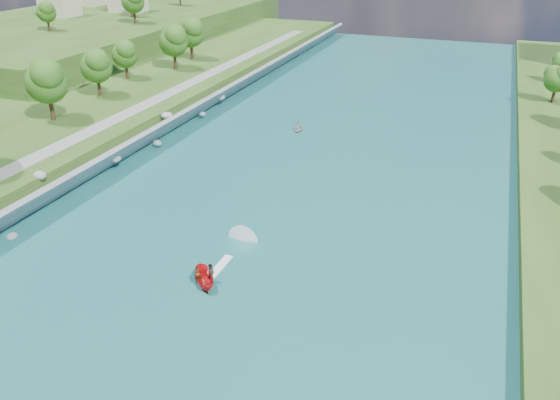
% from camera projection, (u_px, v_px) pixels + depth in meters
% --- Properties ---
extents(ground, '(260.00, 260.00, 0.00)m').
position_uv_depth(ground, '(201.00, 298.00, 50.44)').
color(ground, '#2D5119').
rests_on(ground, ground).
extents(river_water, '(55.00, 240.00, 0.10)m').
position_uv_depth(river_water, '(279.00, 206.00, 67.11)').
color(river_water, '#195B61').
rests_on(river_water, ground).
extents(ridge_west, '(60.00, 120.00, 9.00)m').
position_uv_depth(ridge_west, '(103.00, 31.00, 154.16)').
color(ridge_west, '#2D5119').
rests_on(ridge_west, ground).
extents(riprap_bank, '(4.65, 236.00, 4.39)m').
position_uv_depth(riprap_bank, '(100.00, 165.00, 74.15)').
color(riprap_bank, slate).
rests_on(riprap_bank, ground).
extents(riverside_path, '(3.00, 200.00, 0.10)m').
position_uv_depth(riverside_path, '(62.00, 145.00, 75.97)').
color(riverside_path, gray).
rests_on(riverside_path, berm_west).
extents(motorboat, '(3.60, 18.76, 2.15)m').
position_uv_depth(motorboat, '(212.00, 270.00, 53.35)').
color(motorboat, red).
rests_on(motorboat, river_water).
extents(raft, '(2.63, 3.29, 1.53)m').
position_uv_depth(raft, '(298.00, 129.00, 91.55)').
color(raft, '#989AA1').
rests_on(raft, river_water).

